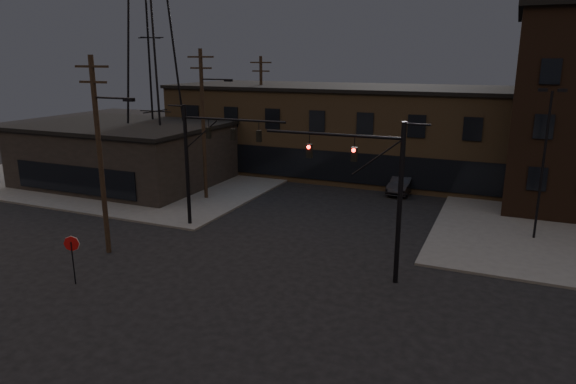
% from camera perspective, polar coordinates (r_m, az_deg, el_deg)
% --- Properties ---
extents(ground, '(140.00, 140.00, 0.00)m').
position_cam_1_polar(ground, '(24.70, -5.69, -11.42)').
color(ground, black).
rests_on(ground, ground).
extents(sidewalk_nw, '(30.00, 30.00, 0.15)m').
position_cam_1_polar(sidewalk_nw, '(53.93, -14.88, 2.68)').
color(sidewalk_nw, '#474744').
rests_on(sidewalk_nw, ground).
extents(building_row, '(40.00, 12.00, 8.00)m').
position_cam_1_polar(building_row, '(49.02, 10.34, 6.44)').
color(building_row, brown).
rests_on(building_row, ground).
extents(building_left, '(16.00, 12.00, 5.00)m').
position_cam_1_polar(building_left, '(47.69, -17.59, 3.93)').
color(building_left, black).
rests_on(building_left, ground).
extents(traffic_signal_near, '(7.12, 0.24, 8.00)m').
position_cam_1_polar(traffic_signal_near, '(25.15, 9.86, 0.88)').
color(traffic_signal_near, black).
rests_on(traffic_signal_near, ground).
extents(traffic_signal_far, '(7.12, 0.24, 8.00)m').
position_cam_1_polar(traffic_signal_far, '(33.04, -9.40, 4.34)').
color(traffic_signal_far, black).
rests_on(traffic_signal_far, ground).
extents(stop_sign, '(0.72, 0.33, 2.48)m').
position_cam_1_polar(stop_sign, '(27.21, -22.89, -5.83)').
color(stop_sign, black).
rests_on(stop_sign, ground).
extents(utility_pole_near, '(3.70, 0.28, 11.00)m').
position_cam_1_polar(utility_pole_near, '(29.91, -20.12, 4.22)').
color(utility_pole_near, black).
rests_on(utility_pole_near, ground).
extents(utility_pole_mid, '(3.70, 0.28, 11.50)m').
position_cam_1_polar(utility_pole_mid, '(39.86, -9.33, 7.71)').
color(utility_pole_mid, black).
rests_on(utility_pole_mid, ground).
extents(utility_pole_far, '(2.20, 0.28, 11.00)m').
position_cam_1_polar(utility_pole_far, '(50.81, -2.97, 8.97)').
color(utility_pole_far, black).
rests_on(utility_pole_far, ground).
extents(transmission_tower, '(7.00, 7.00, 25.00)m').
position_cam_1_polar(transmission_tower, '(47.25, -15.01, 16.23)').
color(transmission_tower, black).
rests_on(transmission_tower, ground).
extents(lot_light_a, '(1.50, 0.28, 9.14)m').
position_cam_1_polar(lot_light_a, '(33.77, 26.63, 4.05)').
color(lot_light_a, black).
rests_on(lot_light_a, ground).
extents(parked_car_lot_a, '(4.41, 2.65, 1.41)m').
position_cam_1_polar(parked_car_lot_a, '(41.31, 25.92, -0.81)').
color(parked_car_lot_a, black).
rests_on(parked_car_lot_a, sidewalk_ne).
extents(parked_car_lot_b, '(4.61, 2.04, 1.32)m').
position_cam_1_polar(parked_car_lot_b, '(40.03, 28.55, -1.65)').
color(parked_car_lot_b, silver).
rests_on(parked_car_lot_b, sidewalk_ne).
extents(car_crossing, '(1.83, 4.71, 1.53)m').
position_cam_1_polar(car_crossing, '(43.38, 12.60, 0.90)').
color(car_crossing, black).
rests_on(car_crossing, ground).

